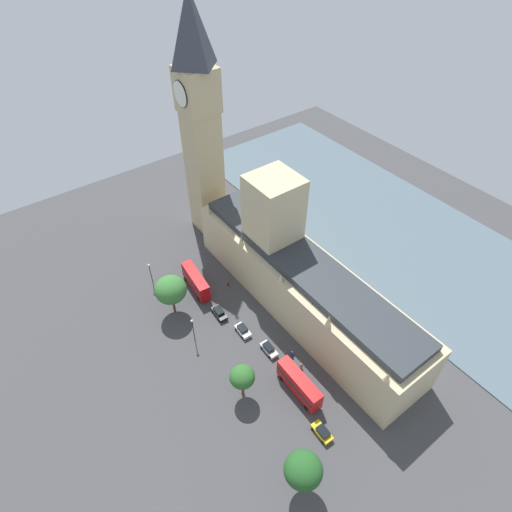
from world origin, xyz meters
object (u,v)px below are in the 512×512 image
(car_silver_kerbside, at_px, (269,349))
(street_lamp_slot_12, at_px, (193,327))
(car_yellow_cab_trailing, at_px, (322,432))
(double_decker_bus_far_end, at_px, (196,281))
(clock_tower, at_px, (200,122))
(car_white_under_trees, at_px, (243,330))
(pedestrian_midblock, at_px, (228,284))
(plane_tree_leading, at_px, (303,470))
(parliament_building, at_px, (297,276))
(pedestrian_by_river_gate, at_px, (292,354))
(pedestrian_opposite_hall, at_px, (301,366))
(plane_tree_slot_11, at_px, (171,290))
(double_decker_bus_near_tower, at_px, (299,384))
(car_black_corner, at_px, (219,313))
(street_lamp_slot_13, at_px, (150,270))
(plane_tree_slot_10, at_px, (242,377))

(car_silver_kerbside, xyz_separation_m, street_lamp_slot_12, (10.85, -11.46, 3.87))
(car_silver_kerbside, xyz_separation_m, car_yellow_cab_trailing, (3.00, 19.20, 0.00))
(double_decker_bus_far_end, bearing_deg, clock_tower, 56.51)
(car_white_under_trees, bearing_deg, car_silver_kerbside, 104.74)
(pedestrian_midblock, distance_m, plane_tree_leading, 46.64)
(parliament_building, xyz_separation_m, pedestrian_midblock, (9.75, -12.95, -7.55))
(parliament_building, xyz_separation_m, car_yellow_cab_trailing, (16.25, 26.57, -7.36))
(pedestrian_by_river_gate, bearing_deg, street_lamp_slot_12, 91.52)
(pedestrian_opposite_hall, xyz_separation_m, plane_tree_leading, (14.48, 16.50, 6.21))
(car_yellow_cab_trailing, distance_m, street_lamp_slot_12, 31.88)
(car_silver_kerbside, distance_m, plane_tree_slot_11, 24.30)
(parliament_building, distance_m, pedestrian_opposite_hall, 19.19)
(double_decker_bus_near_tower, bearing_deg, car_black_corner, 95.86)
(pedestrian_by_river_gate, bearing_deg, street_lamp_slot_13, 70.07)
(plane_tree_leading, bearing_deg, car_white_under_trees, -108.35)
(car_silver_kerbside, relative_size, car_yellow_cab_trailing, 1.01)
(pedestrian_midblock, bearing_deg, street_lamp_slot_12, -37.73)
(street_lamp_slot_13, bearing_deg, car_silver_kerbside, 108.57)
(pedestrian_by_river_gate, height_order, plane_tree_slot_10, plane_tree_slot_10)
(street_lamp_slot_13, bearing_deg, double_decker_bus_far_end, 135.05)
(car_white_under_trees, height_order, car_yellow_cab_trailing, same)
(pedestrian_midblock, height_order, pedestrian_by_river_gate, pedestrian_by_river_gate)
(pedestrian_by_river_gate, distance_m, street_lamp_slot_13, 38.00)
(pedestrian_by_river_gate, distance_m, plane_tree_slot_11, 28.91)
(plane_tree_slot_11, distance_m, street_lamp_slot_13, 10.78)
(car_white_under_trees, bearing_deg, car_black_corner, -75.82)
(double_decker_bus_far_end, distance_m, car_yellow_cab_trailing, 43.19)
(car_yellow_cab_trailing, bearing_deg, pedestrian_by_river_gate, 71.11)
(plane_tree_slot_10, distance_m, plane_tree_slot_11, 25.60)
(double_decker_bus_far_end, xyz_separation_m, plane_tree_slot_11, (7.43, 2.89, 4.40))
(pedestrian_opposite_hall, bearing_deg, car_black_corner, -83.68)
(plane_tree_leading, relative_size, plane_tree_slot_11, 0.95)
(plane_tree_leading, height_order, street_lamp_slot_12, plane_tree_leading)
(parliament_building, distance_m, car_silver_kerbside, 16.85)
(plane_tree_slot_11, bearing_deg, plane_tree_slot_10, 91.61)
(car_white_under_trees, bearing_deg, parliament_building, -176.52)
(car_silver_kerbside, distance_m, double_decker_bus_near_tower, 10.58)
(car_yellow_cab_trailing, bearing_deg, plane_tree_leading, -151.63)
(plane_tree_leading, distance_m, street_lamp_slot_13, 54.97)
(car_black_corner, bearing_deg, car_silver_kerbside, 105.75)
(street_lamp_slot_12, relative_size, street_lamp_slot_13, 1.06)
(car_white_under_trees, bearing_deg, plane_tree_slot_10, 57.10)
(car_yellow_cab_trailing, bearing_deg, car_black_corner, 92.75)
(pedestrian_by_river_gate, height_order, street_lamp_slot_12, street_lamp_slot_12)
(pedestrian_opposite_hall, xyz_separation_m, plane_tree_slot_10, (12.53, -2.36, 5.22))
(clock_tower, distance_m, plane_tree_slot_10, 57.40)
(car_white_under_trees, xyz_separation_m, street_lamp_slot_12, (9.29, -4.40, 3.87))
(street_lamp_slot_13, bearing_deg, pedestrian_midblock, 141.44)
(pedestrian_midblock, bearing_deg, double_decker_bus_near_tower, 12.36)
(pedestrian_by_river_gate, height_order, plane_tree_slot_11, plane_tree_slot_11)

